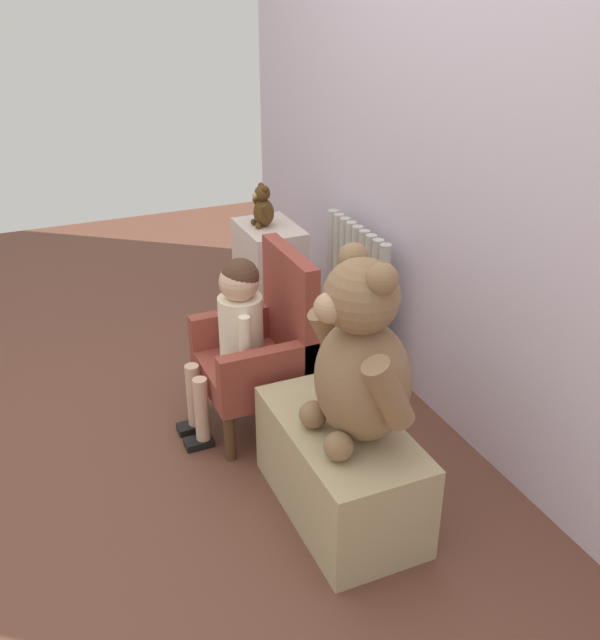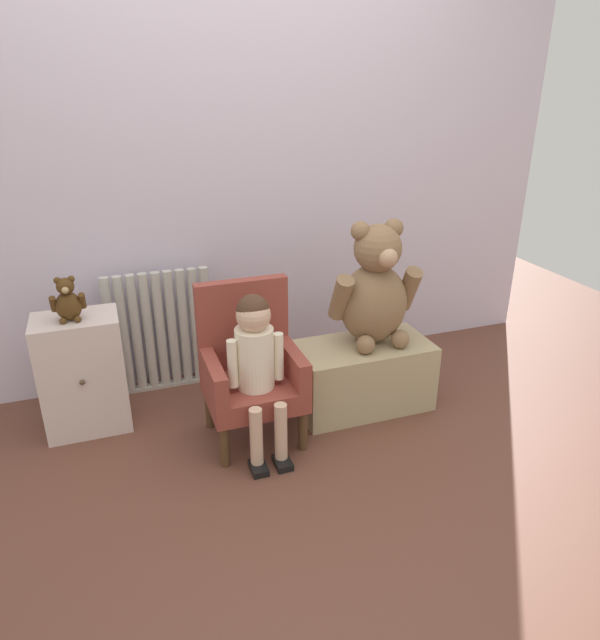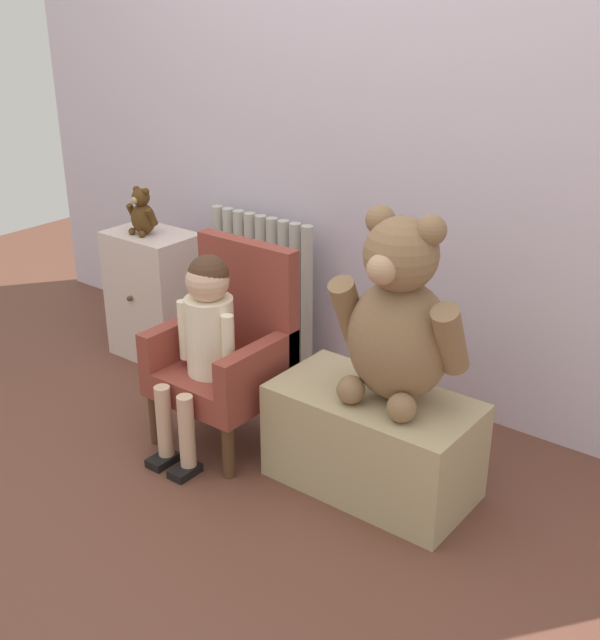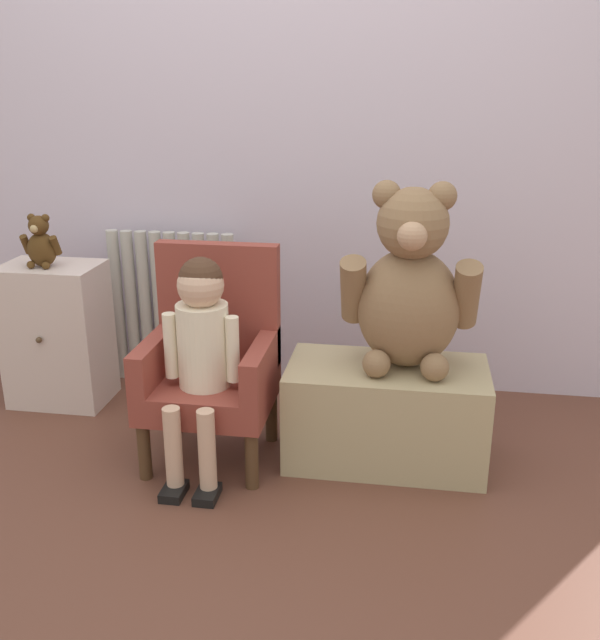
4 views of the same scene
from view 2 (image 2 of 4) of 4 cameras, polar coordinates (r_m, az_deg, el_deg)
The scene contains 9 objects.
ground_plane at distance 2.38m, azimuth 1.75°, elevation -18.19°, with size 6.00×6.00×0.00m, color brown.
back_wall at distance 3.06m, azimuth -7.19°, elevation 16.00°, with size 3.80×0.05×2.40m, color silver.
radiator at distance 3.11m, azimuth -13.76°, elevation -1.17°, with size 0.56×0.05×0.66m.
small_dresser at distance 2.88m, azimuth -20.88°, elevation -5.04°, with size 0.38×0.29×0.57m.
child_armchair at distance 2.63m, azimuth -5.00°, elevation -4.72°, with size 0.43×0.39×0.73m.
child_figure at distance 2.47m, azimuth -4.42°, elevation -3.24°, with size 0.25×0.35×0.73m.
low_bench at distance 2.93m, azimuth 6.27°, elevation -5.52°, with size 0.67×0.36×0.34m, color tan.
large_teddy_bear at distance 2.80m, azimuth 7.49°, elevation 2.96°, with size 0.45×0.32×0.62m.
small_teddy_bear at distance 2.71m, azimuth -22.21°, elevation 1.75°, with size 0.15×0.10×0.20m.
Camera 2 is at (-0.66, -1.66, 1.58)m, focal length 32.00 mm.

